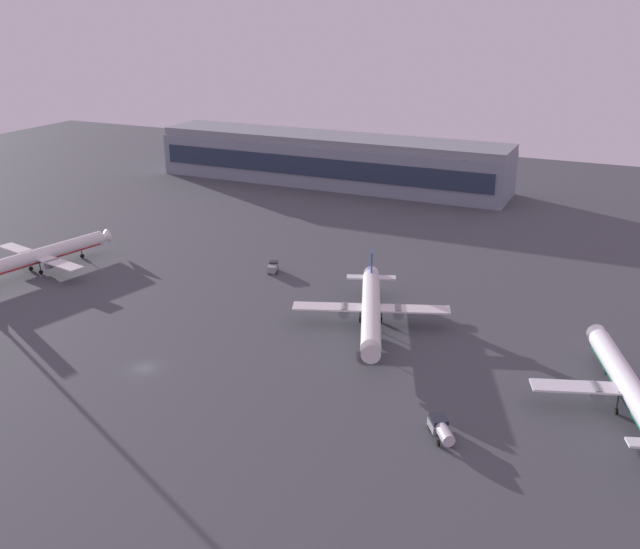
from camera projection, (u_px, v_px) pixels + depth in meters
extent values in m
plane|color=#424449|center=(144.00, 368.00, 121.08)|extent=(416.00, 416.00, 0.00)
cube|color=gray|center=(331.00, 163.00, 243.52)|extent=(120.39, 22.00, 14.00)
cube|color=#263347|center=(317.00, 167.00, 233.75)|extent=(115.58, 0.40, 6.16)
cube|color=gray|center=(331.00, 139.00, 240.63)|extent=(120.39, 19.80, 2.40)
cylinder|color=white|center=(629.00, 385.00, 108.14)|extent=(14.13, 31.97, 3.45)
cone|color=white|center=(597.00, 335.00, 124.39)|extent=(3.82, 3.15, 3.28)
cube|color=white|center=(630.00, 389.00, 107.36)|extent=(28.61, 13.10, 0.32)
cylinder|color=slate|center=(595.00, 391.00, 108.01)|extent=(2.97, 3.75, 2.00)
cube|color=#146B4C|center=(628.00, 391.00, 108.47)|extent=(12.94, 29.39, 0.33)
cylinder|color=#333338|center=(607.00, 362.00, 118.46)|extent=(0.25, 0.25, 3.22)
cylinder|color=black|center=(606.00, 371.00, 119.02)|extent=(0.67, 1.06, 1.00)
cylinder|color=#333338|center=(618.00, 402.00, 106.76)|extent=(0.25, 0.25, 3.22)
cylinder|color=black|center=(616.00, 411.00, 107.33)|extent=(0.67, 1.06, 1.00)
cylinder|color=silver|center=(43.00, 255.00, 164.62)|extent=(10.04, 32.13, 3.39)
cone|color=silver|center=(104.00, 237.00, 177.46)|extent=(3.60, 2.77, 3.22)
cube|color=silver|center=(39.00, 256.00, 164.01)|extent=(28.67, 9.47, 0.31)
cylinder|color=slate|center=(27.00, 255.00, 166.98)|extent=(2.59, 3.55, 1.96)
cylinder|color=slate|center=(52.00, 263.00, 161.48)|extent=(2.59, 3.55, 1.96)
cube|color=red|center=(43.00, 259.00, 164.95)|extent=(9.17, 29.54, 0.32)
cylinder|color=#333338|center=(81.00, 250.00, 172.88)|extent=(0.25, 0.25, 3.17)
cylinder|color=black|center=(82.00, 256.00, 173.44)|extent=(0.55, 1.03, 0.98)
cylinder|color=#333338|center=(30.00, 262.00, 164.60)|extent=(0.25, 0.25, 3.17)
cylinder|color=black|center=(31.00, 269.00, 165.16)|extent=(0.55, 1.03, 0.98)
cylinder|color=#333338|center=(40.00, 266.00, 162.40)|extent=(0.25, 0.25, 3.17)
cylinder|color=black|center=(41.00, 272.00, 162.96)|extent=(0.55, 1.03, 0.98)
cylinder|color=silver|center=(371.00, 309.00, 134.93)|extent=(15.14, 32.50, 3.53)
cone|color=silver|center=(371.00, 352.00, 118.29)|extent=(3.92, 3.27, 3.35)
cone|color=silver|center=(371.00, 275.00, 151.74)|extent=(3.89, 3.56, 3.17)
cube|color=silver|center=(371.00, 308.00, 135.86)|extent=(29.09, 14.00, 0.32)
cube|color=silver|center=(371.00, 277.00, 150.03)|extent=(10.34, 5.70, 0.32)
cube|color=#19479E|center=(372.00, 265.00, 148.77)|extent=(1.31, 2.88, 6.03)
cylinder|color=slate|center=(398.00, 312.00, 135.76)|extent=(3.09, 3.85, 2.04)
cylinder|color=slate|center=(344.00, 310.00, 136.42)|extent=(3.09, 3.85, 2.04)
cube|color=#19479E|center=(371.00, 314.00, 135.27)|extent=(13.86, 29.87, 0.33)
cylinder|color=#333338|center=(371.00, 342.00, 125.52)|extent=(0.26, 0.26, 3.30)
cylinder|color=black|center=(370.00, 350.00, 126.10)|extent=(0.71, 1.09, 1.02)
cylinder|color=#333338|center=(382.00, 312.00, 137.54)|extent=(0.26, 0.26, 3.30)
cylinder|color=black|center=(381.00, 320.00, 138.13)|extent=(0.71, 1.09, 1.02)
cylinder|color=#333338|center=(360.00, 312.00, 137.81)|extent=(0.26, 0.26, 3.30)
cylinder|color=black|center=(360.00, 320.00, 138.39)|extent=(0.71, 1.09, 1.02)
cube|color=gray|center=(274.00, 266.00, 165.05)|extent=(2.58, 2.64, 1.10)
cube|color=#1E232D|center=(274.00, 263.00, 164.73)|extent=(2.35, 2.35, 0.70)
cube|color=gray|center=(273.00, 269.00, 163.23)|extent=(2.60, 2.90, 1.40)
cylinder|color=black|center=(270.00, 268.00, 165.59)|extent=(0.58, 0.95, 0.90)
cylinder|color=black|center=(278.00, 268.00, 165.44)|extent=(0.58, 0.95, 0.90)
cylinder|color=black|center=(269.00, 272.00, 163.09)|extent=(0.58, 0.95, 0.90)
cylinder|color=black|center=(276.00, 272.00, 162.94)|extent=(0.58, 0.95, 0.90)
cube|color=gray|center=(438.00, 425.00, 102.73)|extent=(3.66, 3.83, 1.20)
cube|color=#1E232D|center=(439.00, 419.00, 102.39)|extent=(3.30, 3.42, 0.70)
cylinder|color=silver|center=(444.00, 433.00, 100.09)|extent=(3.82, 4.50, 1.80)
cylinder|color=black|center=(430.00, 428.00, 103.18)|extent=(0.75, 0.92, 0.90)
cylinder|color=black|center=(444.00, 427.00, 103.48)|extent=(0.75, 0.92, 0.90)
cylinder|color=black|center=(438.00, 443.00, 99.62)|extent=(0.75, 0.92, 0.90)
cylinder|color=black|center=(453.00, 442.00, 99.92)|extent=(0.75, 0.92, 0.90)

